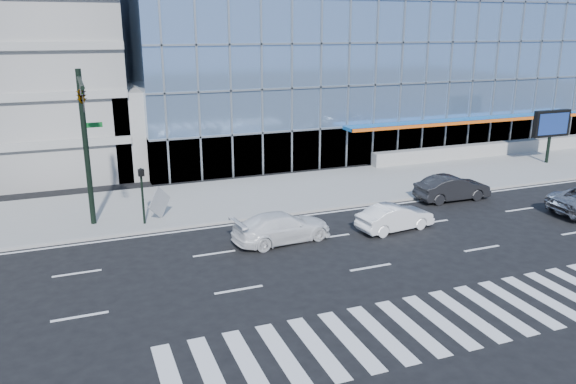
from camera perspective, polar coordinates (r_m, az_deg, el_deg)
name	(u,v)px	position (r m, az deg, el deg)	size (l,w,h in m)	color
ground	(331,237)	(28.28, 4.41, -4.56)	(160.00, 160.00, 0.00)	black
sidewalk	(276,193)	(35.24, -1.20, -0.11)	(120.00, 8.00, 0.15)	gray
theatre_building	(348,55)	(55.99, 6.10, 13.68)	(42.00, 26.00, 15.00)	#7799C6
ramp_block	(153,127)	(42.71, -13.57, 6.40)	(6.00, 8.00, 6.00)	gray
retaining_wall	(532,145)	(51.02, 23.54, 4.38)	(30.00, 0.80, 1.00)	gray
traffic_signal	(83,113)	(28.59, -20.10, 7.52)	(1.14, 5.74, 8.00)	black
ped_signal_post	(142,187)	(29.93, -14.61, 0.46)	(0.30, 0.33, 3.00)	black
marquee_sign	(551,125)	(46.73, 25.18, 6.22)	(3.20, 0.43, 4.00)	black
white_suv	(282,227)	(27.41, -0.61, -3.59)	(2.02, 4.97, 1.44)	white
white_sedan	(395,217)	(29.45, 10.82, -2.54)	(1.44, 4.12, 1.36)	white
dark_sedan	(452,188)	(35.31, 16.34, 0.39)	(1.60, 4.58, 1.51)	black
tilted_panel	(160,202)	(30.82, -12.91, -1.05)	(1.30, 0.06, 1.30)	#989898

